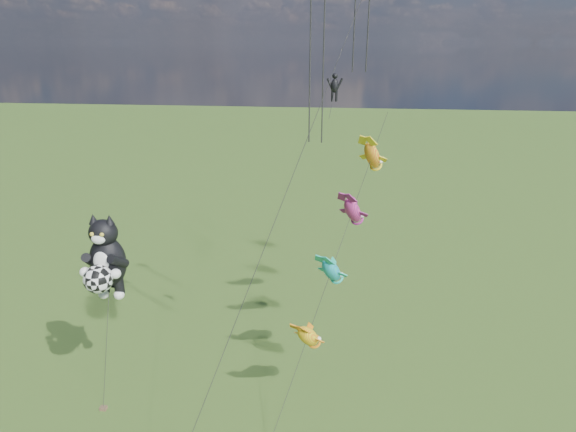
# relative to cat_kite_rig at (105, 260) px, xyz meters

# --- Properties ---
(cat_kite_rig) EXTENTS (2.50, 4.07, 11.52)m
(cat_kite_rig) POSITION_rel_cat_kite_rig_xyz_m (0.00, 0.00, 0.00)
(cat_kite_rig) COLOR brown
(cat_kite_rig) RESTS_ON ground
(fish_windsock_rig) EXTENTS (6.58, 14.64, 16.36)m
(fish_windsock_rig) POSITION_rel_cat_kite_rig_xyz_m (13.99, 3.59, 0.48)
(fish_windsock_rig) COLOR brown
(fish_windsock_rig) RESTS_ON ground
(parafoil_rig) EXTENTS (9.26, 15.47, 27.39)m
(parafoil_rig) POSITION_rel_cat_kite_rig_xyz_m (13.06, 1.16, 11.61)
(parafoil_rig) COLOR brown
(parafoil_rig) RESTS_ON ground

